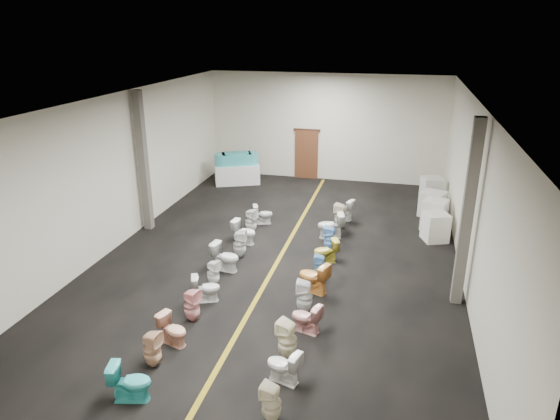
# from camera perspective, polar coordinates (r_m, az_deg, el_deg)

# --- Properties ---
(floor) EXTENTS (16.00, 16.00, 0.00)m
(floor) POSITION_cam_1_polar(r_m,az_deg,el_deg) (14.67, 0.13, -5.18)
(floor) COLOR black
(floor) RESTS_ON ground
(ceiling) EXTENTS (16.00, 16.00, 0.00)m
(ceiling) POSITION_cam_1_polar(r_m,az_deg,el_deg) (13.36, 0.14, 12.51)
(ceiling) COLOR black
(ceiling) RESTS_ON ground
(wall_back) EXTENTS (10.00, 0.00, 10.00)m
(wall_back) POSITION_cam_1_polar(r_m,az_deg,el_deg) (21.48, 5.26, 9.35)
(wall_back) COLOR beige
(wall_back) RESTS_ON ground
(wall_front) EXTENTS (10.00, 0.00, 10.00)m
(wall_front) POSITION_cam_1_polar(r_m,az_deg,el_deg) (7.07, -16.02, -15.78)
(wall_front) COLOR beige
(wall_front) RESTS_ON ground
(wall_left) EXTENTS (0.00, 16.00, 16.00)m
(wall_left) POSITION_cam_1_polar(r_m,az_deg,el_deg) (15.75, -17.89, 4.37)
(wall_left) COLOR beige
(wall_left) RESTS_ON ground
(wall_right) EXTENTS (0.00, 16.00, 16.00)m
(wall_right) POSITION_cam_1_polar(r_m,az_deg,el_deg) (13.62, 21.04, 1.55)
(wall_right) COLOR beige
(wall_right) RESTS_ON ground
(aisle_stripe) EXTENTS (0.12, 15.60, 0.01)m
(aisle_stripe) POSITION_cam_1_polar(r_m,az_deg,el_deg) (14.67, 0.13, -5.17)
(aisle_stripe) COLOR olive
(aisle_stripe) RESTS_ON floor
(back_door) EXTENTS (1.00, 0.10, 2.10)m
(back_door) POSITION_cam_1_polar(r_m,az_deg,el_deg) (21.81, 3.05, 6.35)
(back_door) COLOR #562D19
(back_door) RESTS_ON floor
(door_frame) EXTENTS (1.15, 0.08, 0.10)m
(door_frame) POSITION_cam_1_polar(r_m,az_deg,el_deg) (21.59, 3.11, 9.11)
(door_frame) COLOR #331C11
(door_frame) RESTS_ON back_door
(column_left) EXTENTS (0.25, 0.25, 4.50)m
(column_left) POSITION_cam_1_polar(r_m,az_deg,el_deg) (16.45, -15.37, 5.29)
(column_left) COLOR #59544C
(column_left) RESTS_ON floor
(column_right) EXTENTS (0.25, 0.25, 4.50)m
(column_right) POSITION_cam_1_polar(r_m,az_deg,el_deg) (12.17, 20.62, -0.56)
(column_right) COLOR #59544C
(column_right) RESTS_ON floor
(display_table) EXTENTS (2.06, 1.58, 0.82)m
(display_table) POSITION_cam_1_polar(r_m,az_deg,el_deg) (21.27, -4.93, 4.15)
(display_table) COLOR white
(display_table) RESTS_ON floor
(bathtub) EXTENTS (1.75, 1.16, 0.55)m
(bathtub) POSITION_cam_1_polar(r_m,az_deg,el_deg) (21.10, -4.98, 5.87)
(bathtub) COLOR teal
(bathtub) RESTS_ON display_table
(appliance_crate_a) EXTENTS (0.89, 0.89, 0.89)m
(appliance_crate_a) POSITION_cam_1_polar(r_m,az_deg,el_deg) (16.23, 17.34, -1.86)
(appliance_crate_a) COLOR silver
(appliance_crate_a) RESTS_ON floor
(appliance_crate_b) EXTENTS (0.90, 0.90, 0.99)m
(appliance_crate_b) POSITION_cam_1_polar(r_m,az_deg,el_deg) (17.12, 17.22, -0.50)
(appliance_crate_b) COLOR white
(appliance_crate_b) RESTS_ON floor
(appliance_crate_c) EXTENTS (1.01, 1.01, 0.87)m
(appliance_crate_c) POSITION_cam_1_polar(r_m,az_deg,el_deg) (18.30, 17.04, 0.67)
(appliance_crate_c) COLOR silver
(appliance_crate_c) RESTS_ON floor
(appliance_crate_d) EXTENTS (0.87, 0.87, 1.01)m
(appliance_crate_d) POSITION_cam_1_polar(r_m,az_deg,el_deg) (19.55, 16.91, 2.14)
(appliance_crate_d) COLOR beige
(appliance_crate_d) RESTS_ON floor
(toilet_left_0) EXTENTS (0.81, 0.57, 0.75)m
(toilet_left_0) POSITION_cam_1_polar(r_m,az_deg,el_deg) (9.74, -16.70, -18.31)
(toilet_left_0) COLOR #35B5B2
(toilet_left_0) RESTS_ON floor
(toilet_left_1) EXTENTS (0.40, 0.40, 0.78)m
(toilet_left_1) POSITION_cam_1_polar(r_m,az_deg,el_deg) (10.42, -14.40, -15.12)
(toilet_left_1) COLOR #E1AE8B
(toilet_left_1) RESTS_ON floor
(toilet_left_2) EXTENTS (0.75, 0.57, 0.68)m
(toilet_left_2) POSITION_cam_1_polar(r_m,az_deg,el_deg) (10.97, -12.12, -13.23)
(toilet_left_2) COLOR #EAA98C
(toilet_left_2) RESTS_ON floor
(toilet_left_3) EXTENTS (0.45, 0.44, 0.80)m
(toilet_left_3) POSITION_cam_1_polar(r_m,az_deg,el_deg) (11.62, -10.05, -10.66)
(toilet_left_3) COLOR #EEA3A4
(toilet_left_3) RESTS_ON floor
(toilet_left_4) EXTENTS (0.77, 0.61, 0.69)m
(toilet_left_4) POSITION_cam_1_polar(r_m,az_deg,el_deg) (12.36, -8.45, -8.83)
(toilet_left_4) COLOR silver
(toilet_left_4) RESTS_ON floor
(toilet_left_5) EXTENTS (0.39, 0.39, 0.70)m
(toilet_left_5) POSITION_cam_1_polar(r_m,az_deg,el_deg) (13.04, -7.63, -7.13)
(toilet_left_5) COLOR white
(toilet_left_5) RESTS_ON floor
(toilet_left_6) EXTENTS (0.83, 0.55, 0.79)m
(toilet_left_6) POSITION_cam_1_polar(r_m,az_deg,el_deg) (13.73, -6.25, -5.36)
(toilet_left_6) COLOR silver
(toilet_left_6) RESTS_ON floor
(toilet_left_7) EXTENTS (0.40, 0.40, 0.82)m
(toilet_left_7) POSITION_cam_1_polar(r_m,az_deg,el_deg) (14.45, -4.64, -3.88)
(toilet_left_7) COLOR silver
(toilet_left_7) RESTS_ON floor
(toilet_left_8) EXTENTS (0.79, 0.51, 0.75)m
(toilet_left_8) POSITION_cam_1_polar(r_m,az_deg,el_deg) (15.33, -4.12, -2.52)
(toilet_left_8) COLOR white
(toilet_left_8) RESTS_ON floor
(toilet_left_9) EXTENTS (0.44, 0.44, 0.82)m
(toilet_left_9) POSITION_cam_1_polar(r_m,az_deg,el_deg) (16.08, -3.34, -1.26)
(toilet_left_9) COLOR white
(toilet_left_9) RESTS_ON floor
(toilet_left_10) EXTENTS (0.75, 0.57, 0.67)m
(toilet_left_10) POSITION_cam_1_polar(r_m,az_deg,el_deg) (16.84, -1.98, -0.48)
(toilet_left_10) COLOR silver
(toilet_left_10) RESTS_ON floor
(toilet_right_0) EXTENTS (0.39, 0.38, 0.75)m
(toilet_right_0) POSITION_cam_1_polar(r_m,az_deg,el_deg) (8.98, -0.98, -21.19)
(toilet_right_0) COLOR beige
(toilet_right_0) RESTS_ON floor
(toilet_right_1) EXTENTS (0.76, 0.56, 0.69)m
(toilet_right_1) POSITION_cam_1_polar(r_m,az_deg,el_deg) (9.77, 0.39, -17.40)
(toilet_right_1) COLOR white
(toilet_right_1) RESTS_ON floor
(toilet_right_2) EXTENTS (0.49, 0.49, 0.85)m
(toilet_right_2) POSITION_cam_1_polar(r_m,az_deg,el_deg) (10.31, 0.85, -14.57)
(toilet_right_2) COLOR #F5EAC5
(toilet_right_2) RESTS_ON floor
(toilet_right_3) EXTENTS (0.76, 0.56, 0.69)m
(toilet_right_3) POSITION_cam_1_polar(r_m,az_deg,el_deg) (11.12, 2.99, -12.20)
(toilet_right_3) COLOR #DE9995
(toilet_right_3) RESTS_ON floor
(toilet_right_4) EXTENTS (0.40, 0.40, 0.82)m
(toilet_right_4) POSITION_cam_1_polar(r_m,az_deg,el_deg) (11.77, 2.83, -9.84)
(toilet_right_4) COLOR silver
(toilet_right_4) RESTS_ON floor
(toilet_right_5) EXTENTS (0.91, 0.71, 0.81)m
(toilet_right_5) POSITION_cam_1_polar(r_m,az_deg,el_deg) (12.62, 3.84, -7.66)
(toilet_right_5) COLOR gold
(toilet_right_5) RESTS_ON floor
(toilet_right_6) EXTENTS (0.33, 0.33, 0.69)m
(toilet_right_6) POSITION_cam_1_polar(r_m,az_deg,el_deg) (13.29, 4.60, -6.47)
(toilet_right_6) COLOR #76B0DD
(toilet_right_6) RESTS_ON floor
(toilet_right_7) EXTENTS (0.79, 0.64, 0.70)m
(toilet_right_7) POSITION_cam_1_polar(r_m,az_deg,el_deg) (14.15, 5.28, -4.72)
(toilet_right_7) COLOR gold
(toilet_right_7) RESTS_ON floor
(toilet_right_8) EXTENTS (0.38, 0.38, 0.79)m
(toilet_right_8) POSITION_cam_1_polar(r_m,az_deg,el_deg) (14.86, 5.74, -3.27)
(toilet_right_8) COLOR #81B8F6
(toilet_right_8) RESTS_ON floor
(toilet_right_9) EXTENTS (0.89, 0.64, 0.82)m
(toilet_right_9) POSITION_cam_1_polar(r_m,az_deg,el_deg) (15.76, 5.81, -1.78)
(toilet_right_9) COLOR silver
(toilet_right_9) RESTS_ON floor
(toilet_right_10) EXTENTS (0.46, 0.45, 0.86)m
(toilet_right_10) POSITION_cam_1_polar(r_m,az_deg,el_deg) (16.54, 6.92, -0.68)
(toilet_right_10) COLOR #F3E3C3
(toilet_right_10) RESTS_ON floor
(toilet_right_11) EXTENTS (0.84, 0.67, 0.75)m
(toilet_right_11) POSITION_cam_1_polar(r_m,az_deg,el_deg) (17.33, 7.25, 0.11)
(toilet_right_11) COLOR white
(toilet_right_11) RESTS_ON floor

